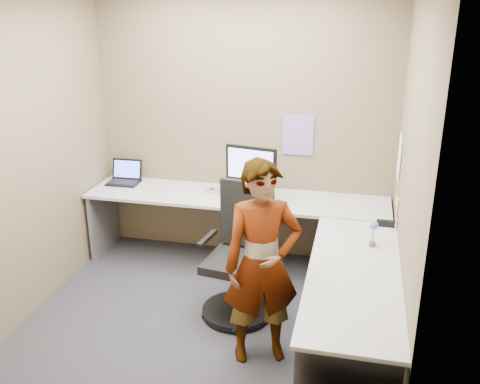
% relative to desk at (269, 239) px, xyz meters
% --- Properties ---
extents(ground, '(3.00, 3.00, 0.00)m').
position_rel_desk_xyz_m(ground, '(-0.44, -0.39, -0.59)').
color(ground, '#28282D').
rests_on(ground, ground).
extents(wall_back, '(3.00, 0.00, 3.00)m').
position_rel_desk_xyz_m(wall_back, '(-0.44, 0.91, 0.76)').
color(wall_back, brown).
rests_on(wall_back, ground).
extents(wall_right, '(0.00, 2.70, 2.70)m').
position_rel_desk_xyz_m(wall_right, '(1.06, -0.39, 0.76)').
color(wall_right, brown).
rests_on(wall_right, ground).
extents(wall_left, '(0.00, 2.70, 2.70)m').
position_rel_desk_xyz_m(wall_left, '(-1.94, -0.39, 0.76)').
color(wall_left, brown).
rests_on(wall_left, ground).
extents(desk, '(2.98, 2.58, 0.73)m').
position_rel_desk_xyz_m(desk, '(0.00, 0.00, 0.00)').
color(desk, '#B1B1B1').
rests_on(desk, ground).
extents(paper_ream, '(0.35, 0.28, 0.06)m').
position_rel_desk_xyz_m(paper_ream, '(-0.27, 0.48, 0.17)').
color(paper_ream, red).
rests_on(paper_ream, desk).
extents(monitor, '(0.50, 0.18, 0.47)m').
position_rel_desk_xyz_m(monitor, '(-0.27, 0.49, 0.48)').
color(monitor, black).
rests_on(monitor, paper_ream).
extents(laptop, '(0.33, 0.28, 0.23)m').
position_rel_desk_xyz_m(laptop, '(-1.67, 0.74, 0.20)').
color(laptop, black).
rests_on(laptop, desk).
extents(trackball_mouse, '(0.12, 0.08, 0.07)m').
position_rel_desk_xyz_m(trackball_mouse, '(-0.68, 0.62, 0.17)').
color(trackball_mouse, '#B7B7BC').
rests_on(trackball_mouse, desk).
extents(origami, '(0.10, 0.10, 0.06)m').
position_rel_desk_xyz_m(origami, '(-0.30, 0.36, 0.17)').
color(origami, white).
rests_on(origami, desk).
extents(stapler, '(0.15, 0.04, 0.05)m').
position_rel_desk_xyz_m(stapler, '(0.97, 0.16, 0.17)').
color(stapler, black).
rests_on(stapler, desk).
extents(flower, '(0.07, 0.07, 0.22)m').
position_rel_desk_xyz_m(flower, '(0.86, -0.25, 0.28)').
color(flower, brown).
rests_on(flower, desk).
extents(calendar_purple, '(0.30, 0.01, 0.40)m').
position_rel_desk_xyz_m(calendar_purple, '(0.11, 0.90, 0.71)').
color(calendar_purple, '#846BB7').
rests_on(calendar_purple, wall_back).
extents(calendar_white, '(0.01, 0.28, 0.38)m').
position_rel_desk_xyz_m(calendar_white, '(1.05, 0.51, 0.66)').
color(calendar_white, white).
rests_on(calendar_white, wall_right).
extents(sticky_note_a, '(0.01, 0.07, 0.07)m').
position_rel_desk_xyz_m(sticky_note_a, '(1.05, 0.16, 0.36)').
color(sticky_note_a, '#F2E059').
rests_on(sticky_note_a, wall_right).
extents(sticky_note_b, '(0.01, 0.07, 0.07)m').
position_rel_desk_xyz_m(sticky_note_b, '(1.05, 0.21, 0.23)').
color(sticky_note_b, pink).
rests_on(sticky_note_b, wall_right).
extents(sticky_note_c, '(0.01, 0.07, 0.07)m').
position_rel_desk_xyz_m(sticky_note_c, '(1.05, 0.09, 0.21)').
color(sticky_note_c, pink).
rests_on(sticky_note_c, wall_right).
extents(sticky_note_d, '(0.01, 0.07, 0.07)m').
position_rel_desk_xyz_m(sticky_note_d, '(1.05, 0.31, 0.33)').
color(sticky_note_d, '#F2E059').
rests_on(sticky_note_d, wall_right).
extents(office_chair, '(0.61, 0.59, 1.12)m').
position_rel_desk_xyz_m(office_chair, '(-0.20, -0.27, -0.13)').
color(office_chair, black).
rests_on(office_chair, ground).
extents(person, '(0.66, 0.55, 1.54)m').
position_rel_desk_xyz_m(person, '(0.09, -0.82, 0.18)').
color(person, '#999399').
rests_on(person, ground).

